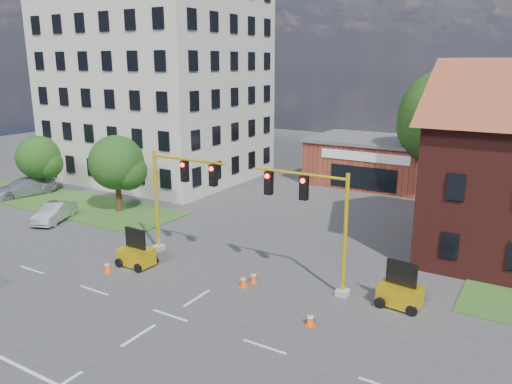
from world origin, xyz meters
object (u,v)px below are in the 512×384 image
at_px(signal_mast_west, 177,192).
at_px(trailer_east, 400,293).
at_px(signal_mast_east, 314,215).
at_px(trailer_west, 136,255).
at_px(pickup_white, 488,252).

xyz_separation_m(signal_mast_west, trailer_east, (13.08, 0.32, -3.24)).
relative_size(signal_mast_east, trailer_east, 2.87).
bearing_deg(signal_mast_west, trailer_west, -111.87).
bearing_deg(trailer_east, signal_mast_west, -171.47).
distance_m(signal_mast_west, trailer_east, 13.48).
xyz_separation_m(trailer_east, pickup_white, (2.87, 7.71, 0.03)).
relative_size(signal_mast_west, trailer_east, 2.87).
distance_m(signal_mast_east, trailer_east, 5.46).
height_order(trailer_east, pickup_white, trailer_east).
xyz_separation_m(signal_mast_east, trailer_east, (4.37, 0.32, -3.24)).
height_order(signal_mast_west, signal_mast_east, same).
xyz_separation_m(signal_mast_west, signal_mast_east, (8.71, 0.00, 0.00)).
bearing_deg(signal_mast_west, signal_mast_east, 0.00).
bearing_deg(trailer_east, pickup_white, 76.72).
bearing_deg(pickup_white, signal_mast_east, 128.17).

